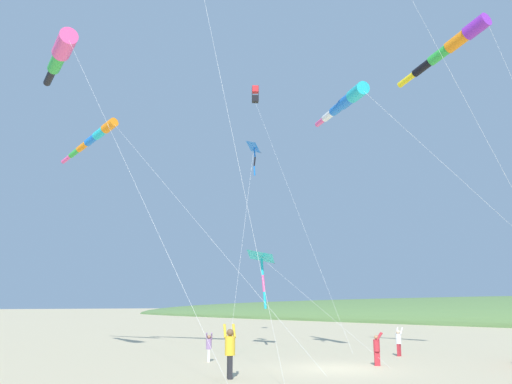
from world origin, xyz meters
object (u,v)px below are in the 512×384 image
at_px(person_child_green_jacket, 399,340).
at_px(person_child_grey_jacket, 377,347).
at_px(kite_windsock_checkered_midright, 452,45).
at_px(person_bystander_far, 209,346).
at_px(kite_delta_white_trailing, 262,257).
at_px(kite_windsock_teal_far_right, 94,138).
at_px(kite_delta_long_streamer_right, 255,148).
at_px(kite_box_black_fish_shape, 255,95).
at_px(kite_windsock_purple_drifting, 344,103).
at_px(person_adult_flyer, 230,349).
at_px(kite_windsock_small_distant, 61,54).

xyz_separation_m(person_child_green_jacket, person_child_grey_jacket, (-4.13, -1.89, -0.01)).
bearing_deg(kite_windsock_checkered_midright, person_bystander_far, 141.56).
height_order(kite_delta_white_trailing, kite_windsock_checkered_midright, kite_windsock_checkered_midright).
relative_size(person_child_green_jacket, person_child_grey_jacket, 1.01).
xyz_separation_m(kite_delta_white_trailing, kite_windsock_teal_far_right, (-9.10, 4.49, 6.78)).
bearing_deg(kite_delta_long_streamer_right, kite_box_black_fish_shape, 50.26).
bearing_deg(person_child_grey_jacket, kite_windsock_purple_drifting, 57.46).
bearing_deg(kite_box_black_fish_shape, kite_windsock_teal_far_right, -173.06).
bearing_deg(person_bystander_far, kite_delta_white_trailing, 33.07).
xyz_separation_m(person_child_grey_jacket, kite_box_black_fish_shape, (6.98, 16.28, 18.15)).
bearing_deg(kite_delta_white_trailing, person_adult_flyer, -135.07).
xyz_separation_m(kite_delta_white_trailing, kite_box_black_fish_shape, (4.52, 6.14, 13.63)).
bearing_deg(person_adult_flyer, kite_windsock_small_distant, 111.50).
bearing_deg(kite_windsock_checkered_midright, kite_delta_white_trailing, 101.55).
distance_m(kite_windsock_checkered_midright, kite_windsock_small_distant, 19.26).
relative_size(person_adult_flyer, person_child_green_jacket, 1.33).
distance_m(kite_delta_long_streamer_right, kite_windsock_teal_far_right, 9.54).
relative_size(person_child_green_jacket, kite_windsock_small_distant, 0.09).
relative_size(kite_windsock_small_distant, kite_windsock_teal_far_right, 0.77).
xyz_separation_m(kite_windsock_small_distant, kite_delta_long_streamer_right, (10.32, -2.14, -3.21)).
xyz_separation_m(person_child_green_jacket, kite_windsock_small_distant, (-14.61, 7.94, 13.48)).
distance_m(kite_windsock_purple_drifting, kite_windsock_small_distant, 14.23).
bearing_deg(kite_box_black_fish_shape, kite_windsock_small_distant, -159.73).
relative_size(person_child_grey_jacket, kite_windsock_small_distant, 0.09).
distance_m(person_adult_flyer, kite_windsock_teal_far_right, 17.72).
bearing_deg(kite_windsock_checkered_midright, person_child_grey_jacket, 160.41).
xyz_separation_m(person_adult_flyer, kite_windsock_small_distant, (-3.57, 9.05, 13.25)).
distance_m(kite_windsock_purple_drifting, kite_windsock_checkered_midright, 5.98).
distance_m(kite_windsock_checkered_midright, kite_windsock_teal_far_right, 20.25).
bearing_deg(kite_windsock_teal_far_right, kite_box_black_fish_shape, 6.94).
bearing_deg(kite_delta_white_trailing, kite_delta_long_streamer_right, -136.95).
xyz_separation_m(kite_windsock_checkered_midright, kite_delta_long_streamer_right, (-5.05, 9.43, -4.11)).
relative_size(kite_delta_white_trailing, kite_delta_long_streamer_right, 1.06).
xyz_separation_m(kite_box_black_fish_shape, kite_windsock_small_distant, (-17.47, -6.45, -4.65)).
xyz_separation_m(person_child_grey_jacket, kite_windsock_small_distant, (-10.49, 9.83, 13.49)).
xyz_separation_m(person_adult_flyer, person_bystander_far, (2.50, 4.87, -0.29)).
relative_size(person_adult_flyer, person_bystander_far, 1.44).
bearing_deg(person_adult_flyer, kite_delta_long_streamer_right, 45.63).
distance_m(kite_windsock_purple_drifting, kite_windsock_teal_far_right, 14.60).
xyz_separation_m(person_adult_flyer, kite_box_black_fish_shape, (13.90, 15.50, 17.90)).
bearing_deg(person_child_grey_jacket, kite_windsock_small_distant, 136.85).
bearing_deg(kite_box_black_fish_shape, kite_windsock_purple_drifting, -111.21).
distance_m(person_adult_flyer, kite_box_black_fish_shape, 27.46).
xyz_separation_m(person_child_grey_jacket, kite_windsock_checkered_midright, (4.89, -1.74, 14.40)).
xyz_separation_m(kite_windsock_small_distant, kite_windsock_teal_far_right, (3.85, 4.79, -2.20)).
bearing_deg(kite_windsock_checkered_midright, kite_windsock_purple_drifting, 126.07).
bearing_deg(kite_delta_white_trailing, kite_windsock_checkered_midright, -78.45).
distance_m(kite_windsock_checkered_midright, kite_box_black_fish_shape, 18.52).
height_order(person_child_grey_jacket, kite_delta_long_streamer_right, kite_delta_long_streamer_right).
distance_m(person_adult_flyer, person_child_grey_jacket, 6.97).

